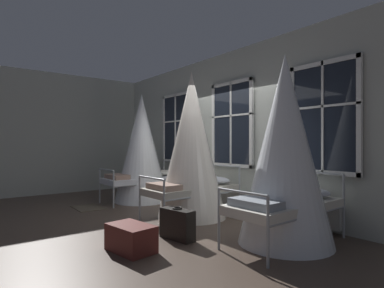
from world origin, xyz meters
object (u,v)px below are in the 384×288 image
object	(u,v)px
cot_second	(192,146)
cot_third	(285,152)
travel_trunk	(131,238)
cot_first	(142,149)
suitcase_dark	(177,224)

from	to	relation	value
cot_second	cot_third	size ratio (longest dim) A/B	1.05
cot_second	travel_trunk	size ratio (longest dim) A/B	4.33
cot_first	suitcase_dark	world-z (taller)	cot_first
cot_second	suitcase_dark	distance (m)	1.80
cot_third	suitcase_dark	bearing A→B (deg)	133.54
cot_second	cot_third	distance (m)	2.05
cot_third	cot_first	bearing A→B (deg)	88.70
cot_first	travel_trunk	distance (m)	3.77
cot_first	cot_third	xyz separation A→B (m)	(4.13, 0.01, 0.02)
suitcase_dark	cot_second	bearing A→B (deg)	124.65
cot_first	cot_second	bearing A→B (deg)	-91.71
cot_first	suitcase_dark	xyz separation A→B (m)	(3.05, -1.07, -1.04)
cot_first	suitcase_dark	size ratio (longest dim) A/B	4.47
cot_second	travel_trunk	xyz separation A→B (m)	(1.02, -1.79, -1.17)
cot_first	cot_third	distance (m)	4.13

